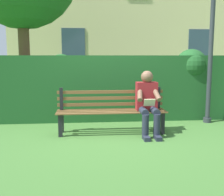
% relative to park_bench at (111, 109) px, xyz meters
% --- Properties ---
extents(ground, '(60.00, 60.00, 0.00)m').
position_rel_park_bench_xyz_m(ground, '(0.00, 0.07, -0.43)').
color(ground, '#3D6B2D').
extents(park_bench, '(2.00, 0.46, 0.84)m').
position_rel_park_bench_xyz_m(park_bench, '(0.00, 0.00, 0.00)').
color(park_bench, black).
rests_on(park_bench, ground).
extents(person_seated, '(0.44, 0.73, 1.15)m').
position_rel_park_bench_xyz_m(person_seated, '(-0.65, 0.17, 0.17)').
color(person_seated, maroon).
rests_on(person_seated, ground).
extents(hedge_backdrop, '(5.32, 0.88, 1.58)m').
position_rel_park_bench_xyz_m(hedge_backdrop, '(-0.36, -1.20, 0.33)').
color(hedge_backdrop, '#1E5123').
rests_on(hedge_backdrop, ground).
extents(building_facade, '(10.12, 3.28, 6.82)m').
position_rel_park_bench_xyz_m(building_facade, '(-1.58, -7.61, 2.98)').
color(building_facade, beige).
rests_on(building_facade, ground).
extents(lamp_post, '(0.24, 0.24, 3.22)m').
position_rel_park_bench_xyz_m(lamp_post, '(-2.15, -0.61, 1.49)').
color(lamp_post, '#2D3338').
rests_on(lamp_post, ground).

